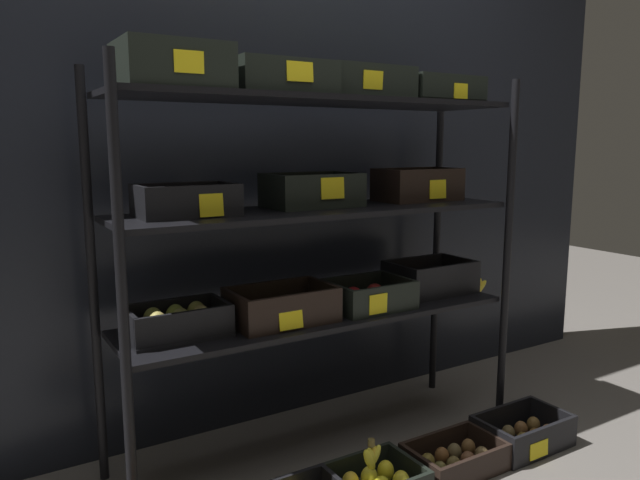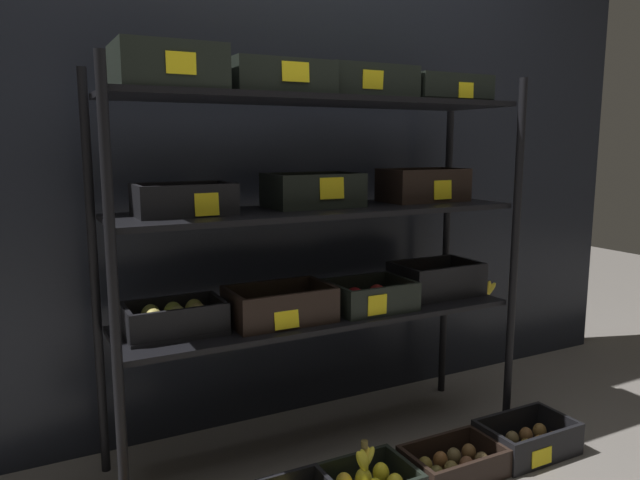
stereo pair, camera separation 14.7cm
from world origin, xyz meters
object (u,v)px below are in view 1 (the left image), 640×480
object	(u,v)px
crate_ground_kiwi	(455,459)
crate_ground_rightmost_kiwi	(522,434)
display_rack	(325,206)
banana_bunch_loose	(371,457)

from	to	relation	value
crate_ground_kiwi	crate_ground_rightmost_kiwi	world-z (taller)	crate_ground_rightmost_kiwi
display_rack	crate_ground_kiwi	size ratio (longest dim) A/B	4.77
crate_ground_kiwi	display_rack	bearing A→B (deg)	127.94
crate_ground_kiwi	banana_bunch_loose	xyz separation A→B (m)	(-0.37, 0.01, 0.11)
crate_ground_rightmost_kiwi	banana_bunch_loose	bearing A→B (deg)	178.38
crate_ground_kiwi	banana_bunch_loose	bearing A→B (deg)	177.90
banana_bunch_loose	crate_ground_rightmost_kiwi	bearing A→B (deg)	-1.62
display_rack	banana_bunch_loose	world-z (taller)	display_rack
display_rack	crate_ground_kiwi	distance (m)	1.06
display_rack	crate_ground_rightmost_kiwi	size ratio (longest dim) A/B	4.63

